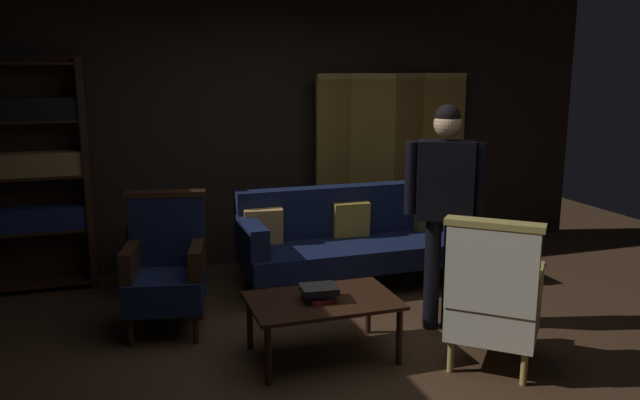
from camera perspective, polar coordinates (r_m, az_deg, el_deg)
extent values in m
plane|color=#3D2819|center=(4.48, 3.31, -14.01)|extent=(10.00, 10.00, 0.00)
cube|color=black|center=(6.40, -4.68, 6.85)|extent=(7.20, 0.10, 2.80)
cube|color=olive|center=(6.43, 1.25, 2.87)|extent=(0.43, 0.21, 1.90)
cube|color=tan|center=(6.35, 1.29, 11.09)|extent=(0.44, 0.22, 0.06)
cube|color=olive|center=(6.59, 4.72, 3.05)|extent=(0.44, 0.20, 1.90)
cube|color=tan|center=(6.51, 4.86, 11.07)|extent=(0.44, 0.21, 0.06)
cube|color=olive|center=(6.78, 7.95, 3.22)|extent=(0.43, 0.23, 1.90)
cube|color=tan|center=(6.70, 8.18, 11.02)|extent=(0.43, 0.23, 0.06)
cube|color=olive|center=(7.02, 10.94, 3.42)|extent=(0.46, 0.12, 1.90)
cube|color=tan|center=(6.95, 11.24, 10.94)|extent=(0.46, 0.13, 0.06)
cube|color=black|center=(6.00, -20.25, 2.21)|extent=(0.06, 0.32, 2.05)
cube|color=black|center=(6.18, -24.10, 2.17)|extent=(0.90, 0.02, 2.05)
cube|color=black|center=(6.25, -23.48, -6.80)|extent=(0.86, 0.30, 0.02)
cube|color=black|center=(6.13, -23.85, -2.51)|extent=(0.86, 0.30, 0.02)
cube|color=navy|center=(6.08, -23.96, -1.54)|extent=(0.78, 0.22, 0.20)
cube|color=black|center=(6.03, -24.24, 1.94)|extent=(0.86, 0.30, 0.02)
cube|color=#9E7A47|center=(6.00, -24.34, 2.97)|extent=(0.78, 0.22, 0.20)
cube|color=black|center=(5.98, -24.63, 6.50)|extent=(0.86, 0.30, 0.02)
cube|color=black|center=(5.95, -24.74, 7.49)|extent=(0.78, 0.22, 0.19)
cube|color=black|center=(5.96, -25.04, 11.11)|extent=(0.86, 0.30, 0.02)
cylinder|color=black|center=(5.26, -5.06, -8.74)|extent=(0.07, 0.07, 0.22)
cylinder|color=black|center=(5.95, 13.15, -6.52)|extent=(0.07, 0.07, 0.22)
cylinder|color=black|center=(5.81, -6.44, -6.74)|extent=(0.07, 0.07, 0.22)
cylinder|color=black|center=(6.44, 10.38, -4.97)|extent=(0.07, 0.07, 0.22)
cube|color=#111938|center=(5.73, 3.51, -4.74)|extent=(2.10, 0.76, 0.20)
cube|color=#111938|center=(5.93, 2.44, -0.87)|extent=(2.10, 0.18, 0.46)
cube|color=#111938|center=(5.39, -6.19, -3.31)|extent=(0.16, 0.68, 0.26)
cube|color=#111938|center=(6.09, 12.13, -1.74)|extent=(0.16, 0.68, 0.26)
cube|color=tan|center=(5.61, -5.13, -2.49)|extent=(0.35, 0.18, 0.35)
cube|color=#B79338|center=(5.85, 2.81, -1.86)|extent=(0.34, 0.14, 0.35)
cube|color=#4C5123|center=(6.19, 10.00, -1.26)|extent=(0.35, 0.16, 0.35)
cylinder|color=black|center=(4.07, -4.71, -13.81)|extent=(0.04, 0.04, 0.39)
cylinder|color=black|center=(4.34, 7.17, -12.13)|extent=(0.04, 0.04, 0.39)
cylinder|color=black|center=(4.55, -6.35, -10.96)|extent=(0.04, 0.04, 0.39)
cylinder|color=black|center=(4.80, 4.37, -9.68)|extent=(0.04, 0.04, 0.39)
cube|color=black|center=(4.33, 0.24, -9.07)|extent=(1.00, 0.64, 0.03)
cylinder|color=tan|center=(4.70, 18.47, -11.89)|extent=(0.04, 0.04, 0.22)
cylinder|color=tan|center=(4.75, 12.84, -11.32)|extent=(0.04, 0.04, 0.22)
cylinder|color=tan|center=(4.28, 17.94, -14.28)|extent=(0.04, 0.04, 0.22)
cylinder|color=tan|center=(4.33, 11.72, -13.61)|extent=(0.04, 0.04, 0.22)
cube|color=beige|center=(4.42, 15.41, -10.02)|extent=(0.79, 0.79, 0.24)
cube|color=beige|center=(4.08, 15.27, -6.08)|extent=(0.50, 0.46, 0.54)
cube|color=tan|center=(4.00, 15.49, -2.12)|extent=(0.54, 0.49, 0.04)
cube|color=tan|center=(4.32, 18.75, -7.49)|extent=(0.40, 0.44, 0.22)
cube|color=tan|center=(4.38, 12.44, -6.89)|extent=(0.40, 0.44, 0.22)
cylinder|color=black|center=(4.79, -16.74, -11.33)|extent=(0.04, 0.04, 0.22)
cylinder|color=black|center=(4.73, -11.14, -11.36)|extent=(0.04, 0.04, 0.22)
cylinder|color=black|center=(5.21, -15.84, -9.36)|extent=(0.04, 0.04, 0.22)
cylinder|color=black|center=(5.15, -10.72, -9.35)|extent=(0.04, 0.04, 0.22)
cube|color=#111938|center=(4.88, -13.75, -7.82)|extent=(0.66, 0.66, 0.24)
cube|color=#111938|center=(4.99, -13.63, -2.70)|extent=(0.57, 0.23, 0.54)
cube|color=black|center=(4.92, -13.80, 0.56)|extent=(0.61, 0.25, 0.04)
cube|color=black|center=(4.85, -16.70, -5.26)|extent=(0.19, 0.51, 0.22)
cube|color=black|center=(4.78, -11.02, -5.20)|extent=(0.19, 0.51, 0.22)
cylinder|color=black|center=(4.89, 11.72, -6.59)|extent=(0.12, 0.12, 0.86)
cylinder|color=black|center=(4.88, 10.07, -6.56)|extent=(0.12, 0.12, 0.86)
cube|color=maroon|center=(4.75, 11.12, -1.19)|extent=(0.36, 0.28, 0.09)
cube|color=black|center=(4.71, 11.24, 1.77)|extent=(0.45, 0.36, 0.58)
cube|color=white|center=(4.81, 11.18, 2.34)|extent=(0.13, 0.07, 0.41)
cube|color=maroon|center=(4.78, 11.28, 5.08)|extent=(0.09, 0.06, 0.04)
cylinder|color=black|center=(4.73, 14.27, 1.80)|extent=(0.09, 0.09, 0.54)
cylinder|color=black|center=(4.69, 8.20, 1.98)|extent=(0.09, 0.09, 0.54)
sphere|color=tan|center=(4.65, 11.44, 6.75)|extent=(0.20, 0.20, 0.20)
sphere|color=black|center=(4.65, 11.47, 7.36)|extent=(0.18, 0.18, 0.18)
cylinder|color=brown|center=(5.79, -14.04, -6.79)|extent=(0.28, 0.28, 0.28)
ellipsoid|color=#193D19|center=(5.67, -14.24, -3.00)|extent=(0.57, 0.57, 0.65)
cube|color=maroon|center=(4.30, -0.09, -8.86)|extent=(0.22, 0.21, 0.03)
cube|color=navy|center=(4.29, -0.09, -8.50)|extent=(0.23, 0.17, 0.03)
cube|color=black|center=(4.28, -0.09, -8.05)|extent=(0.26, 0.22, 0.04)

